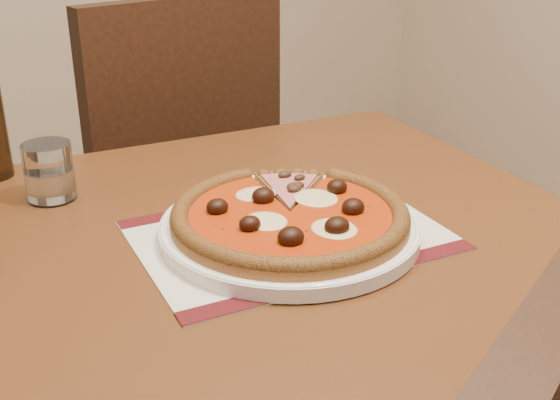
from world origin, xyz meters
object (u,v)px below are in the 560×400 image
at_px(pizza, 290,214).
at_px(plate, 290,228).
at_px(water_glass, 49,172).
at_px(table, 288,291).
at_px(chair_far, 165,178).

bearing_deg(pizza, plate, 55.60).
bearing_deg(water_glass, table, -47.07).
distance_m(plate, pizza, 0.02).
distance_m(plate, water_glass, 0.36).
relative_size(chair_far, plate, 2.91).
relative_size(table, pizza, 2.90).
bearing_deg(plate, water_glass, 128.44).
bearing_deg(chair_far, pizza, 72.00).
bearing_deg(table, plate, -118.37).
xyz_separation_m(table, plate, (-0.01, -0.03, 0.11)).
relative_size(chair_far, water_glass, 11.61).
relative_size(table, plate, 2.65).
height_order(table, pizza, pizza).
relative_size(table, chair_far, 0.91).
bearing_deg(table, water_glass, 132.93).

